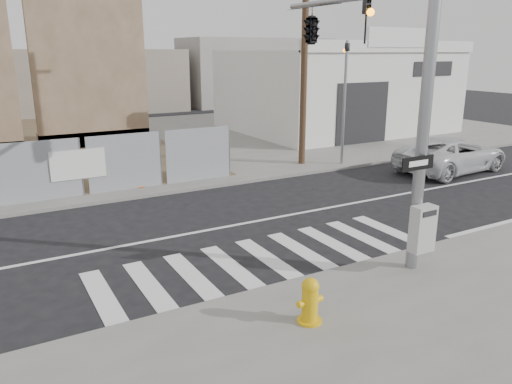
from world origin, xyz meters
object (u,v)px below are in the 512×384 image
signal_pole (344,56)px  traffic_cone_d (139,178)px  auto_shop (334,90)px  suv (452,154)px  fire_hydrant (310,300)px

signal_pole → traffic_cone_d: 9.05m
auto_shop → traffic_cone_d: bearing=-152.3°
signal_pole → suv: 10.39m
auto_shop → traffic_cone_d: size_ratio=17.26×
signal_pole → auto_shop: bearing=52.5°
signal_pole → traffic_cone_d: signal_pole is taller
suv → auto_shop: bearing=-17.9°
fire_hydrant → traffic_cone_d: bearing=81.5°
signal_pole → auto_shop: (11.50, 15.01, -2.25)m
signal_pole → suv: (8.87, 3.59, -4.05)m
suv → traffic_cone_d: 12.80m
traffic_cone_d → signal_pole: bearing=-64.6°
suv → fire_hydrant: bearing=115.4°
fire_hydrant → suv: size_ratio=0.17×
fire_hydrant → traffic_cone_d: fire_hydrant is taller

